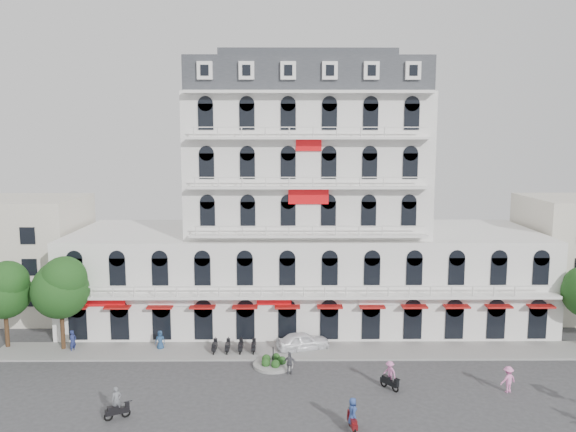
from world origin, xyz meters
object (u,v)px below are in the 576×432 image
(rider_center, at_px, (390,374))
(parked_car, at_px, (303,341))
(rider_east, at_px, (352,414))
(rider_west, at_px, (117,405))

(rider_center, bearing_deg, parked_car, 179.07)
(rider_east, xyz_separation_m, rider_center, (3.38, 5.75, 0.06))
(rider_east, relative_size, rider_center, 1.00)
(parked_car, height_order, rider_west, rider_west)
(rider_west, xyz_separation_m, rider_center, (18.41, 4.19, 0.15))
(rider_west, height_order, rider_center, rider_west)
(parked_car, xyz_separation_m, rider_east, (2.63, -13.44, 0.30))
(rider_west, distance_m, rider_east, 15.11)
(parked_car, bearing_deg, rider_center, -158.28)
(parked_car, distance_m, rider_center, 9.77)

